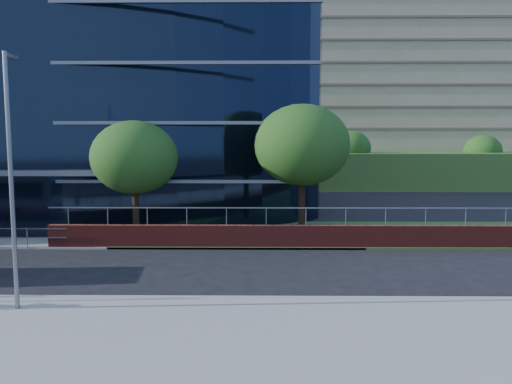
{
  "coord_description": "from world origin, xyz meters",
  "views": [
    {
      "loc": [
        13.76,
        -17.5,
        5.49
      ],
      "look_at": [
        13.48,
        8.0,
        2.81
      ],
      "focal_mm": 35.0,
      "sensor_mm": 36.0,
      "label": 1
    }
  ],
  "objects_px": {
    "tree_far_c": "(135,158)",
    "tree_dist_f": "(483,151)",
    "streetlight_east": "(11,174)",
    "tree_far_d": "(302,145)",
    "tree_dist_e": "(351,148)"
  },
  "relations": [
    {
      "from": "tree_far_c",
      "to": "tree_dist_f",
      "type": "xyz_separation_m",
      "value": [
        33.0,
        33.0,
        -0.33
      ]
    },
    {
      "from": "tree_dist_f",
      "to": "streetlight_east",
      "type": "relative_size",
      "value": 0.76
    },
    {
      "from": "tree_far_d",
      "to": "streetlight_east",
      "type": "bearing_deg",
      "value": -129.4
    },
    {
      "from": "tree_dist_e",
      "to": "tree_dist_f",
      "type": "xyz_separation_m",
      "value": [
        16.0,
        2.0,
        -0.33
      ]
    },
    {
      "from": "tree_far_c",
      "to": "tree_far_d",
      "type": "distance_m",
      "value": 9.08
    },
    {
      "from": "tree_far_c",
      "to": "streetlight_east",
      "type": "height_order",
      "value": "streetlight_east"
    },
    {
      "from": "tree_far_d",
      "to": "tree_dist_f",
      "type": "height_order",
      "value": "tree_far_d"
    },
    {
      "from": "tree_dist_e",
      "to": "streetlight_east",
      "type": "bearing_deg",
      "value": -113.11
    },
    {
      "from": "tree_far_c",
      "to": "tree_dist_f",
      "type": "relative_size",
      "value": 1.08
    },
    {
      "from": "tree_far_c",
      "to": "tree_far_d",
      "type": "relative_size",
      "value": 0.87
    },
    {
      "from": "tree_far_d",
      "to": "tree_dist_f",
      "type": "bearing_deg",
      "value": 53.13
    },
    {
      "from": "tree_dist_f",
      "to": "streetlight_east",
      "type": "xyz_separation_m",
      "value": [
        -34.0,
        -44.17,
        0.23
      ]
    },
    {
      "from": "tree_far_d",
      "to": "tree_dist_e",
      "type": "bearing_deg",
      "value": 75.07
    },
    {
      "from": "tree_far_c",
      "to": "tree_dist_e",
      "type": "distance_m",
      "value": 35.36
    },
    {
      "from": "streetlight_east",
      "to": "tree_far_d",
      "type": "bearing_deg",
      "value": 50.6
    }
  ]
}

